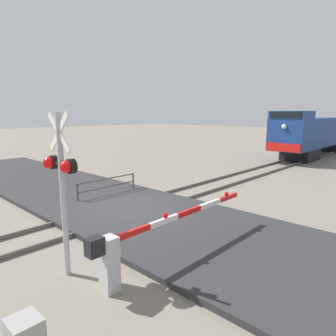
{
  "coord_description": "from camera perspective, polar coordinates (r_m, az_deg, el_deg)",
  "views": [
    {
      "loc": [
        9.21,
        -7.39,
        3.93
      ],
      "look_at": [
        0.81,
        1.53,
        1.71
      ],
      "focal_mm": 31.88,
      "sensor_mm": 36.0,
      "label": 1
    }
  ],
  "objects": [
    {
      "name": "rail_track_right",
      "position": [
        11.9,
        -5.43,
        -8.69
      ],
      "size": [
        0.08,
        80.0,
        0.15
      ],
      "primitive_type": "cube",
      "color": "#59544C",
      "rests_on": "ground_plane"
    },
    {
      "name": "crossing_signal",
      "position": [
        7.42,
        -19.76,
        -1.59
      ],
      "size": [
        1.18,
        0.33,
        4.0
      ],
      "color": "#ADADB2",
      "rests_on": "ground_plane"
    },
    {
      "name": "ground_plane",
      "position": [
        12.45,
        -7.63,
        -8.24
      ],
      "size": [
        160.0,
        160.0,
        0.0
      ],
      "primitive_type": "plane",
      "color": "gray"
    },
    {
      "name": "guard_railing",
      "position": [
        14.53,
        -11.49,
        -3.07
      ],
      "size": [
        0.08,
        3.26,
        0.95
      ],
      "color": "#4C4742",
      "rests_on": "ground_plane"
    },
    {
      "name": "road_surface",
      "position": [
        12.42,
        -7.64,
        -7.88
      ],
      "size": [
        36.0,
        5.72,
        0.17
      ],
      "primitive_type": "cube",
      "color": "#2D2D30",
      "rests_on": "ground_plane"
    },
    {
      "name": "crossing_gate",
      "position": [
        7.37,
        -6.54,
        -14.35
      ],
      "size": [
        0.36,
        5.89,
        1.39
      ],
      "color": "silver",
      "rests_on": "ground_plane"
    },
    {
      "name": "locomotive",
      "position": [
        32.24,
        26.78,
        6.01
      ],
      "size": [
        2.79,
        17.01,
        4.17
      ],
      "color": "black",
      "rests_on": "ground_plane"
    },
    {
      "name": "rail_track_left",
      "position": [
        12.96,
        -9.65,
        -7.19
      ],
      "size": [
        0.08,
        80.0,
        0.15
      ],
      "primitive_type": "cube",
      "color": "#59544C",
      "rests_on": "ground_plane"
    }
  ]
}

